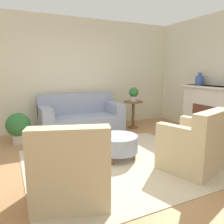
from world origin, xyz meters
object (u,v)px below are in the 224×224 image
object	(u,v)px
armchair_left	(71,171)
armchair_right	(195,146)
potted_plant_on_side_table	(134,93)
couch	(81,119)
potted_plant_floor	(18,126)
vase_mantel_near	(200,80)
side_table	(133,110)
ottoman_table	(118,144)

from	to	relation	value
armchair_left	armchair_right	bearing A→B (deg)	0.00
potted_plant_on_side_table	couch	bearing A→B (deg)	173.07
couch	armchair_right	bearing A→B (deg)	-71.02
potted_plant_on_side_table	potted_plant_floor	xyz separation A→B (m)	(-2.79, -0.09, -0.55)
vase_mantel_near	side_table	bearing A→B (deg)	144.59
armchair_left	potted_plant_on_side_table	xyz separation A→B (m)	(2.34, 2.54, 0.55)
armchair_left	couch	bearing A→B (deg)	70.41
vase_mantel_near	couch	bearing A→B (deg)	157.84
armchair_right	couch	bearing A→B (deg)	108.98
armchair_right	armchair_left	bearing A→B (deg)	180.00
couch	potted_plant_on_side_table	bearing A→B (deg)	-6.93
couch	vase_mantel_near	bearing A→B (deg)	-22.16
ottoman_table	armchair_left	bearing A→B (deg)	-140.07
vase_mantel_near	potted_plant_floor	size ratio (longest dim) A/B	0.47
vase_mantel_near	armchair_right	bearing A→B (deg)	-137.18
side_table	vase_mantel_near	distance (m)	1.77
armchair_right	ottoman_table	world-z (taller)	armchair_right
couch	armchair_left	distance (m)	2.87
armchair_right	potted_plant_on_side_table	world-z (taller)	potted_plant_on_side_table
armchair_left	ottoman_table	size ratio (longest dim) A/B	1.51
couch	armchair_right	xyz separation A→B (m)	(0.93, -2.71, 0.04)
couch	armchair_left	xyz separation A→B (m)	(-0.96, -2.71, 0.04)
vase_mantel_near	potted_plant_floor	xyz separation A→B (m)	(-4.08, 0.84, -0.89)
ottoman_table	vase_mantel_near	xyz separation A→B (m)	(2.59, 0.74, 0.99)
ottoman_table	potted_plant_on_side_table	size ratio (longest dim) A/B	1.90
armchair_left	armchair_right	distance (m)	1.89
ottoman_table	side_table	xyz separation A→B (m)	(1.30, 1.67, 0.21)
armchair_right	potted_plant_floor	distance (m)	3.39
ottoman_table	potted_plant_on_side_table	world-z (taller)	potted_plant_on_side_table
couch	armchair_right	distance (m)	2.86
armchair_right	side_table	xyz separation A→B (m)	(0.45, 2.54, 0.11)
armchair_right	vase_mantel_near	bearing A→B (deg)	42.82
couch	ottoman_table	world-z (taller)	couch
ottoman_table	side_table	distance (m)	2.12
vase_mantel_near	potted_plant_on_side_table	xyz separation A→B (m)	(-1.30, 0.92, -0.35)
armchair_right	potted_plant_floor	xyz separation A→B (m)	(-2.34, 2.45, 0.00)
armchair_left	potted_plant_floor	world-z (taller)	armchair_left
ottoman_table	potted_plant_floor	bearing A→B (deg)	133.29
potted_plant_floor	armchair_right	bearing A→B (deg)	-46.35
potted_plant_floor	vase_mantel_near	bearing A→B (deg)	-11.57
vase_mantel_near	potted_plant_floor	distance (m)	4.26
armchair_right	potted_plant_floor	size ratio (longest dim) A/B	1.59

